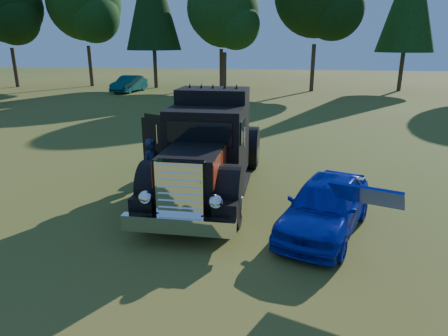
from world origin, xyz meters
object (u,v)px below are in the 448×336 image
Objects in this scene: distant_teal_car at (129,84)px; spectator_near at (153,168)px; hotrod_coupe at (326,205)px; spectator_far at (164,152)px; diamond_t_truck at (208,152)px.

spectator_near is at bearing -59.46° from distant_teal_car.
spectator_far is (-4.79, 2.84, 0.31)m from hotrod_coupe.
diamond_t_truck is at bearing -44.36° from spectator_near.
diamond_t_truck reaches higher than distant_teal_car.
diamond_t_truck is 26.61m from distant_teal_car.
spectator_far is (-1.59, 0.88, -0.30)m from diamond_t_truck.
hotrod_coupe is 2.22× the size of spectator_far.
diamond_t_truck reaches higher than hotrod_coupe.
spectator_near is 0.39× the size of distant_teal_car.
diamond_t_truck is 1.64× the size of distant_teal_car.
hotrod_coupe reaches higher than spectator_near.
distant_teal_car is at bearing 120.51° from hotrod_coupe.
diamond_t_truck is 1.84m from spectator_far.
diamond_t_truck reaches higher than spectator_far.
hotrod_coupe is 5.58m from spectator_far.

